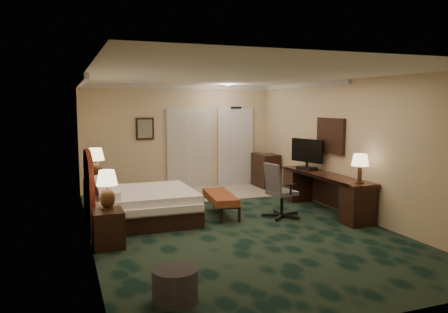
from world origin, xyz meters
name	(u,v)px	position (x,y,z in m)	size (l,w,h in m)	color
floor	(233,226)	(0.00, 0.00, 0.00)	(5.00, 7.50, 0.00)	black
ceiling	(233,76)	(0.00, 0.00, 2.70)	(5.00, 7.50, 0.00)	white
wall_back	(180,138)	(0.00, 3.75, 1.35)	(5.00, 0.00, 2.70)	beige
wall_front	(372,191)	(0.00, -3.75, 1.35)	(5.00, 0.00, 2.70)	beige
wall_left	(87,159)	(-2.50, 0.00, 1.35)	(0.00, 7.50, 2.70)	beige
wall_right	(349,148)	(2.50, 0.00, 1.35)	(0.00, 7.50, 2.70)	beige
crown_molding	(233,79)	(0.00, 0.00, 2.65)	(5.00, 7.50, 0.10)	silver
tile_patch	(223,192)	(0.90, 2.90, 0.01)	(3.20, 1.70, 0.01)	beige
headboard	(89,187)	(-2.44, 1.00, 0.70)	(0.12, 2.00, 1.40)	#481810
entry_door	(235,147)	(1.55, 3.72, 1.05)	(1.02, 0.06, 2.18)	silver
closet_doors	(189,149)	(0.25, 3.71, 1.05)	(1.20, 0.06, 2.10)	#B8B7AD
wall_art	(145,129)	(-0.90, 3.71, 1.60)	(0.45, 0.06, 0.55)	slate
wall_mirror	(330,136)	(2.46, 0.60, 1.55)	(0.05, 0.95, 0.75)	white
bed	(144,206)	(-1.46, 0.88, 0.30)	(1.87, 1.73, 0.59)	white
nightstand_near	(108,229)	(-2.25, -0.43, 0.29)	(0.46, 0.53, 0.58)	black
nightstand_far	(97,195)	(-2.23, 2.15, 0.32)	(0.51, 0.58, 0.63)	black
lamp_near	(107,190)	(-2.24, -0.37, 0.89)	(0.33, 0.33, 0.62)	black
lamp_far	(96,164)	(-2.22, 2.11, 0.97)	(0.36, 0.36, 0.67)	black
bed_bench	(220,205)	(0.04, 0.77, 0.22)	(0.46, 1.32, 0.45)	maroon
ottoman	(175,285)	(-1.73, -2.62, 0.19)	(0.52, 0.52, 0.37)	#2E2E30
desk	(324,193)	(2.19, 0.37, 0.39)	(0.58, 2.69, 0.78)	black
tv	(307,154)	(2.21, 1.11, 1.11)	(0.07, 0.87, 0.68)	black
desk_lamp	(360,168)	(2.20, -0.74, 1.05)	(0.31, 0.31, 0.55)	black
desk_chair	(282,190)	(1.13, 0.22, 0.54)	(0.63, 0.59, 1.08)	#4E4E4E
minibar	(265,170)	(2.21, 3.20, 0.45)	(0.47, 0.85, 0.90)	black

